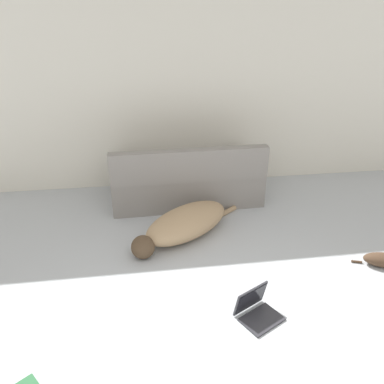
{
  "coord_description": "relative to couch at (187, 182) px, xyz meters",
  "views": [
    {
      "loc": [
        -0.41,
        -1.3,
        2.28
      ],
      "look_at": [
        0.05,
        2.03,
        0.64
      ],
      "focal_mm": 35.0,
      "sensor_mm": 36.0,
      "label": 1
    }
  ],
  "objects": [
    {
      "name": "wall_back",
      "position": [
        -0.13,
        0.64,
        1.12
      ],
      "size": [
        7.51,
        0.06,
        2.78
      ],
      "color": "silver",
      "rests_on": "ground_plane"
    },
    {
      "name": "couch",
      "position": [
        0.0,
        0.0,
        0.0
      ],
      "size": [
        1.91,
        0.81,
        0.81
      ],
      "rotation": [
        0.0,
        0.0,
        3.16
      ],
      "color": "gray",
      "rests_on": "ground_plane"
    },
    {
      "name": "dog",
      "position": [
        -0.14,
        -0.85,
        -0.11
      ],
      "size": [
        1.35,
        1.06,
        0.32
      ],
      "rotation": [
        0.0,
        0.0,
        3.77
      ],
      "color": "#A38460",
      "rests_on": "ground_plane"
    },
    {
      "name": "laptop_open",
      "position": [
        0.29,
        -2.13,
        -0.19
      ],
      "size": [
        0.42,
        0.41,
        0.25
      ],
      "rotation": [
        0.0,
        0.0,
        0.49
      ],
      "color": "#2D2D33",
      "rests_on": "ground_plane"
    }
  ]
}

